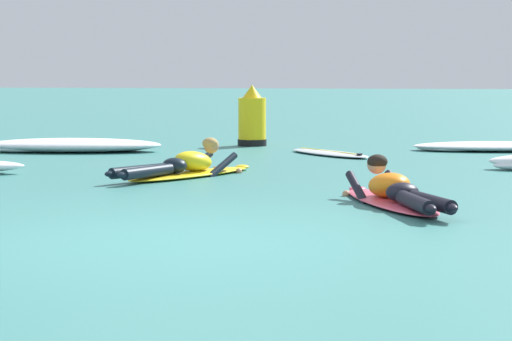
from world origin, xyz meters
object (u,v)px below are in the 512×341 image
at_px(surfer_far, 185,167).
at_px(drifting_surfboard, 330,153).
at_px(channel_marker_buoy, 252,121).
at_px(surfer_near, 394,193).

bearing_deg(surfer_far, drifting_surfboard, 67.95).
relative_size(surfer_far, channel_marker_buoy, 2.24).
distance_m(surfer_near, channel_marker_buoy, 8.62).
bearing_deg(drifting_surfboard, surfer_near, -78.71).
distance_m(surfer_far, channel_marker_buoy, 5.70).
relative_size(surfer_near, drifting_surfboard, 1.35).
bearing_deg(drifting_surfboard, surfer_far, -112.05).
bearing_deg(surfer_far, channel_marker_buoy, 90.92).
xyz_separation_m(surfer_near, surfer_far, (-2.77, 2.44, 0.00)).
bearing_deg(channel_marker_buoy, drifting_surfboard, -49.60).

